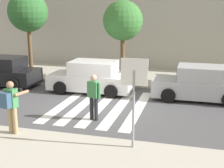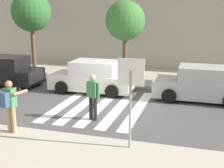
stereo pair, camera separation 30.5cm
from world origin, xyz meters
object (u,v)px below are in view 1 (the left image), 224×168
Objects in this scene: street_tree_west at (28,12)px; parked_car_white at (92,77)px; parked_car_silver at (200,84)px; parked_car_black at (1,72)px; stop_sign at (134,84)px; photographer_with_backpack at (11,103)px; pedestrian_crossing at (94,95)px; street_tree_center at (123,21)px.

parked_car_white is at bearing -28.81° from street_tree_west.
parked_car_black is at bearing -180.00° from parked_car_silver.
stop_sign is 0.64× the size of parked_car_black.
stop_sign reaches higher than photographer_with_backpack.
parked_car_white is at bearing 180.00° from parked_car_silver.
pedestrian_crossing reaches higher than parked_car_black.
street_tree_center is at bearing 152.36° from parked_car_silver.
street_tree_center is at bearing 78.18° from photographer_with_backpack.
parked_car_silver is at bearing 0.00° from parked_car_white.
parked_car_silver is (1.86, 5.96, -1.32)m from stop_sign.
stop_sign reaches higher than parked_car_silver.
pedestrian_crossing reaches higher than parked_car_white.
street_tree_west reaches higher than parked_car_silver.
pedestrian_crossing is at bearing -46.02° from street_tree_west.
parked_car_silver is at bearing 72.70° from stop_sign.
parked_car_black is (-4.47, 5.98, -0.44)m from photographer_with_backpack.
stop_sign is 10.39m from parked_car_black.
pedestrian_crossing is (-1.93, 2.20, -1.07)m from stop_sign.
pedestrian_crossing is at bearing -70.02° from parked_car_white.
street_tree_west is 5.92m from street_tree_center.
street_tree_center reaches higher than pedestrian_crossing.
photographer_with_backpack is at bearing -64.18° from street_tree_west.
stop_sign is at bearing 0.29° from photographer_with_backpack.
street_tree_west reaches higher than street_tree_center.
photographer_with_backpack is 0.42× the size of parked_car_white.
parked_car_black is 1.00× the size of parked_car_white.
photographer_with_backpack is at bearing -53.25° from parked_car_black.
parked_car_black and parked_car_white have the same top height.
parked_car_silver is at bearing 0.00° from parked_car_black.
stop_sign is at bearing -48.77° from pedestrian_crossing.
stop_sign is 3.11m from pedestrian_crossing.
street_tree_center reaches higher than parked_car_white.
stop_sign is 6.38m from parked_car_silver.
street_tree_center is (5.88, -0.51, -0.42)m from street_tree_west.
pedestrian_crossing is at bearing -135.17° from parked_car_silver.
parked_car_silver is at bearing 45.91° from photographer_with_backpack.
street_tree_west reaches higher than photographer_with_backpack.
street_tree_west reaches higher than stop_sign.
photographer_with_backpack is 0.42× the size of parked_car_black.
pedestrian_crossing is at bearing -30.15° from parked_car_black.
photographer_with_backpack is 7.48m from parked_car_black.
street_tree_west is at bearing 133.30° from stop_sign.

